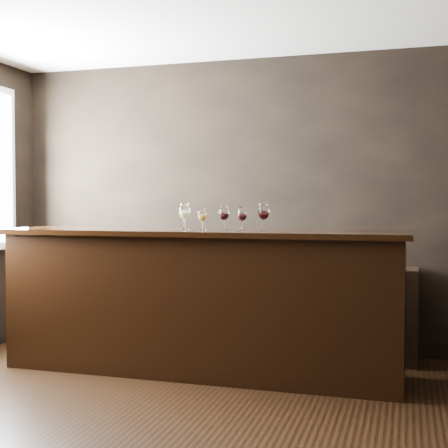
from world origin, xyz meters
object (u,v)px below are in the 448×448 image
(back_bar_shelf, at_px, (287,310))
(glass_red_c, at_px, (264,212))
(bar_counter, at_px, (201,304))
(glass_amber, at_px, (202,215))
(glass_red_a, at_px, (224,214))
(glass_white, at_px, (184,212))
(glass_red_b, at_px, (242,215))

(back_bar_shelf, bearing_deg, glass_red_c, -92.69)
(bar_counter, distance_m, glass_amber, 0.73)
(glass_amber, height_order, glass_red_a, glass_red_a)
(bar_counter, bearing_deg, glass_red_c, -2.76)
(bar_counter, distance_m, glass_white, 0.78)
(bar_counter, bearing_deg, glass_amber, -45.81)
(glass_red_a, xyz_separation_m, glass_red_b, (0.17, -0.05, -0.00))
(back_bar_shelf, relative_size, glass_red_c, 10.62)
(glass_red_b, xyz_separation_m, glass_red_c, (0.18, -0.00, 0.02))
(glass_white, height_order, glass_red_b, glass_white)
(back_bar_shelf, height_order, glass_red_c, glass_red_c)
(glass_white, height_order, glass_red_a, glass_white)
(back_bar_shelf, distance_m, glass_amber, 1.32)
(glass_white, bearing_deg, glass_amber, -10.47)
(bar_counter, xyz_separation_m, glass_red_b, (0.37, -0.03, 0.74))
(glass_white, xyz_separation_m, glass_red_a, (0.34, 0.02, -0.01))
(back_bar_shelf, relative_size, glass_red_b, 12.12)
(back_bar_shelf, bearing_deg, bar_counter, -126.94)
(bar_counter, relative_size, glass_amber, 18.46)
(back_bar_shelf, height_order, glass_red_a, glass_red_a)
(glass_amber, relative_size, glass_red_c, 0.81)
(glass_amber, xyz_separation_m, glass_red_c, (0.52, -0.01, 0.03))
(back_bar_shelf, xyz_separation_m, glass_white, (-0.72, -0.76, 0.92))
(bar_counter, height_order, glass_red_c, glass_red_c)
(glass_red_a, height_order, glass_red_c, glass_red_c)
(glass_white, bearing_deg, bar_counter, -3.50)
(back_bar_shelf, bearing_deg, glass_amber, -125.19)
(bar_counter, xyz_separation_m, glass_red_c, (0.54, -0.03, 0.76))
(bar_counter, height_order, glass_red_b, glass_red_b)
(glass_red_a, relative_size, glass_red_c, 0.90)
(glass_red_a, distance_m, glass_red_b, 0.18)
(glass_red_c, bearing_deg, bar_counter, 176.86)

